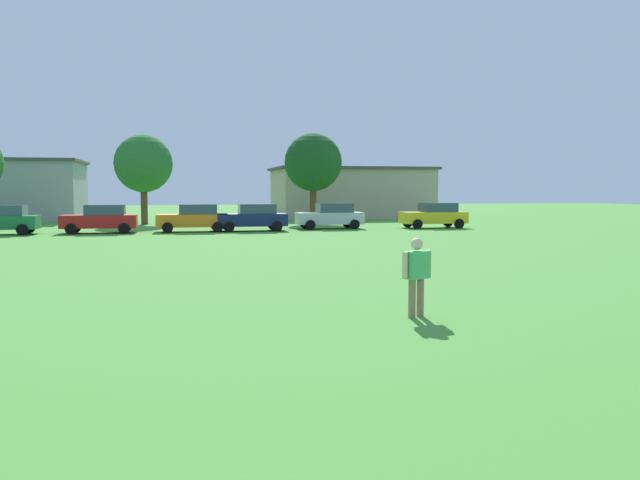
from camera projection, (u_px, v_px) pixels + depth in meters
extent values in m
plane|color=#4C9338|center=(115.00, 248.00, 28.45)|extent=(160.00, 160.00, 0.00)
cylinder|color=#8C7259|center=(412.00, 298.00, 13.08)|extent=(0.15, 0.15, 0.79)
cylinder|color=#8C7259|center=(420.00, 297.00, 13.22)|extent=(0.15, 0.15, 0.79)
cube|color=#4CB266|center=(417.00, 265.00, 13.10)|extent=(0.60, 0.49, 0.56)
cylinder|color=beige|center=(405.00, 265.00, 12.90)|extent=(0.11, 0.11, 0.53)
cylinder|color=beige|center=(428.00, 263.00, 13.29)|extent=(0.11, 0.11, 0.53)
sphere|color=beige|center=(417.00, 244.00, 13.06)|extent=(0.25, 0.25, 0.25)
cube|color=#334756|center=(4.00, 211.00, 37.03)|extent=(2.24, 1.58, 0.60)
cylinder|color=black|center=(22.00, 230.00, 36.48)|extent=(0.64, 0.22, 0.64)
cylinder|color=black|center=(29.00, 228.00, 38.23)|extent=(0.64, 0.22, 0.64)
cube|color=red|center=(99.00, 221.00, 38.31)|extent=(4.30, 1.80, 0.76)
cube|color=#334756|center=(105.00, 210.00, 38.33)|extent=(2.24, 1.58, 0.60)
cylinder|color=black|center=(71.00, 229.00, 37.15)|extent=(0.64, 0.22, 0.64)
cylinder|color=black|center=(76.00, 227.00, 38.90)|extent=(0.64, 0.22, 0.64)
cylinder|color=black|center=(124.00, 228.00, 37.78)|extent=(0.64, 0.22, 0.64)
cylinder|color=black|center=(126.00, 227.00, 39.53)|extent=(0.64, 0.22, 0.64)
cube|color=orange|center=(192.00, 220.00, 39.54)|extent=(4.30, 1.80, 0.76)
cube|color=#334756|center=(198.00, 209.00, 39.56)|extent=(2.24, 1.58, 0.60)
cylinder|color=black|center=(168.00, 228.00, 38.37)|extent=(0.64, 0.22, 0.64)
cylinder|color=black|center=(168.00, 226.00, 40.12)|extent=(0.64, 0.22, 0.64)
cylinder|color=black|center=(217.00, 227.00, 39.01)|extent=(0.64, 0.22, 0.64)
cylinder|color=black|center=(216.00, 225.00, 40.76)|extent=(0.64, 0.22, 0.64)
cube|color=#141E4C|center=(252.00, 220.00, 40.30)|extent=(4.30, 1.80, 0.76)
cube|color=#334756|center=(257.00, 209.00, 40.32)|extent=(2.24, 1.58, 0.60)
cylinder|color=black|center=(229.00, 227.00, 39.13)|extent=(0.64, 0.22, 0.64)
cylinder|color=black|center=(227.00, 225.00, 40.89)|extent=(0.64, 0.22, 0.64)
cylinder|color=black|center=(277.00, 226.00, 39.77)|extent=(0.64, 0.22, 0.64)
cylinder|color=black|center=(273.00, 225.00, 41.52)|extent=(0.64, 0.22, 0.64)
cube|color=silver|center=(329.00, 218.00, 42.53)|extent=(4.30, 1.80, 0.76)
cube|color=#334756|center=(335.00, 208.00, 42.56)|extent=(2.24, 1.58, 0.60)
cylinder|color=black|center=(310.00, 225.00, 41.37)|extent=(0.64, 0.22, 0.64)
cylinder|color=black|center=(305.00, 224.00, 43.12)|extent=(0.64, 0.22, 0.64)
cylinder|color=black|center=(355.00, 224.00, 42.00)|extent=(0.64, 0.22, 0.64)
cylinder|color=black|center=(347.00, 223.00, 43.76)|extent=(0.64, 0.22, 0.64)
cube|color=yellow|center=(433.00, 218.00, 43.49)|extent=(4.30, 1.80, 0.76)
cube|color=#334756|center=(438.00, 207.00, 43.52)|extent=(2.24, 1.58, 0.60)
cylinder|color=black|center=(417.00, 224.00, 42.33)|extent=(0.64, 0.22, 0.64)
cylinder|color=black|center=(408.00, 223.00, 44.08)|extent=(0.64, 0.22, 0.64)
cylinder|color=black|center=(459.00, 224.00, 42.96)|extent=(0.64, 0.22, 0.64)
cylinder|color=black|center=(448.00, 222.00, 44.72)|extent=(0.64, 0.22, 0.64)
cylinder|color=brown|center=(144.00, 206.00, 47.80)|extent=(0.49, 0.49, 2.68)
sphere|color=#286B2D|center=(143.00, 163.00, 47.56)|extent=(4.23, 4.23, 4.23)
cylinder|color=brown|center=(313.00, 205.00, 49.55)|extent=(0.51, 0.51, 2.77)
sphere|color=#194C1E|center=(313.00, 162.00, 49.30)|extent=(4.38, 4.38, 4.38)
cube|color=#9999A3|center=(12.00, 192.00, 53.70)|extent=(10.89, 8.73, 4.78)
cube|color=#4C4742|center=(11.00, 161.00, 53.50)|extent=(11.32, 9.08, 0.24)
cube|color=tan|center=(350.00, 194.00, 60.00)|extent=(13.59, 8.93, 4.32)
cube|color=#4C4742|center=(350.00, 169.00, 59.82)|extent=(14.13, 9.28, 0.24)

